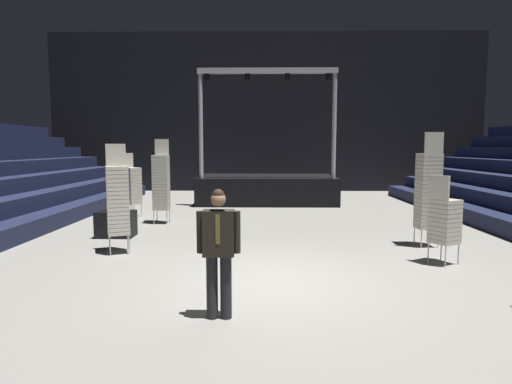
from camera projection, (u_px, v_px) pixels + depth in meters
The scene contains 10 objects.
ground_plane at pixel (273, 284), 7.05m from camera, with size 22.00×30.00×0.10m, color gray.
arena_end_wall at pixel (266, 113), 21.55m from camera, with size 22.00×0.30×8.00m, color black.
stage_riser at pixel (267, 187), 17.27m from camera, with size 5.46×3.28×5.13m.
man_with_tie at pixel (219, 246), 5.44m from camera, with size 0.57×0.24×1.70m.
chair_stack_front_left at pixel (444, 220), 8.05m from camera, with size 0.60×0.60×1.71m.
chair_stack_front_right at pixel (161, 181), 12.37m from camera, with size 0.44×0.44×2.48m.
chair_stack_mid_left at pixel (428, 190), 9.46m from camera, with size 0.46×0.46×2.56m.
chair_stack_mid_centre at pixel (132, 185), 13.59m from camera, with size 0.61×0.61×2.05m.
chair_stack_rear_left at pixel (118, 199), 8.86m from camera, with size 0.57×0.57×2.31m.
equipment_road_case at pixel (116, 224), 10.56m from camera, with size 0.90×0.60×0.65m, color black.
Camera 1 is at (-0.17, -6.86, 2.22)m, focal length 29.64 mm.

